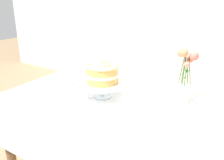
{
  "coord_description": "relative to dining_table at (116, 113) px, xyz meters",
  "views": [
    {
      "loc": [
        0.73,
        -1.19,
        1.37
      ],
      "look_at": [
        -0.04,
        -0.01,
        0.86
      ],
      "focal_mm": 39.34,
      "sensor_mm": 36.0,
      "label": 1
    }
  ],
  "objects": [
    {
      "name": "dining_table",
      "position": [
        0.0,
        0.0,
        0.0
      ],
      "size": [
        1.4,
        1.0,
        0.74
      ],
      "color": "white",
      "rests_on": "ground"
    },
    {
      "name": "linen_napkin",
      "position": [
        -0.09,
        -0.01,
        0.09
      ],
      "size": [
        0.38,
        0.38,
        0.0
      ],
      "primitive_type": "cube",
      "rotation": [
        0.0,
        0.0,
        0.21
      ],
      "color": "white",
      "rests_on": "dining_table"
    },
    {
      "name": "cake_stand",
      "position": [
        -0.09,
        -0.01,
        0.17
      ],
      "size": [
        0.29,
        0.29,
        0.1
      ],
      "color": "silver",
      "rests_on": "linen_napkin"
    },
    {
      "name": "layer_cake",
      "position": [
        -0.09,
        -0.01,
        0.25
      ],
      "size": [
        0.21,
        0.21,
        0.13
      ],
      "color": "tan",
      "rests_on": "cake_stand"
    },
    {
      "name": "flower_vase",
      "position": [
        0.35,
        0.2,
        0.24
      ],
      "size": [
        0.13,
        0.11,
        0.33
      ],
      "color": "silver",
      "rests_on": "dining_table"
    },
    {
      "name": "fallen_rose",
      "position": [
        -0.41,
        0.05,
        0.11
      ],
      "size": [
        0.13,
        0.14,
        0.05
      ],
      "color": "#2D6028",
      "rests_on": "dining_table"
    }
  ]
}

